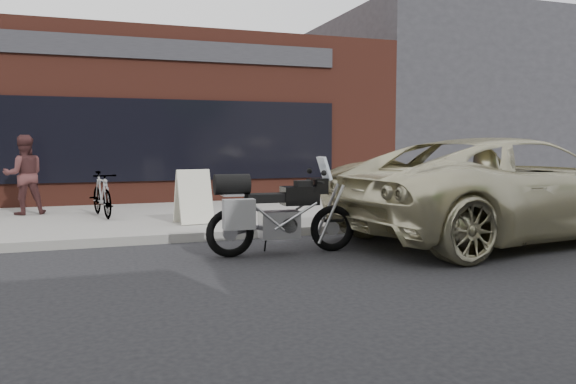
{
  "coord_description": "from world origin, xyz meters",
  "views": [
    {
      "loc": [
        -3.14,
        -5.13,
        1.63
      ],
      "look_at": [
        -0.22,
        3.29,
        0.85
      ],
      "focal_mm": 35.0,
      "sensor_mm": 36.0,
      "label": 1
    }
  ],
  "objects": [
    {
      "name": "ground",
      "position": [
        0.0,
        0.0,
        0.0
      ],
      "size": [
        120.0,
        120.0,
        0.0
      ],
      "primitive_type": "plane",
      "color": "black",
      "rests_on": "ground"
    },
    {
      "name": "near_sidewalk",
      "position": [
        0.0,
        7.0,
        0.07
      ],
      "size": [
        44.0,
        6.0,
        0.15
      ],
      "primitive_type": "cube",
      "color": "gray",
      "rests_on": "ground"
    },
    {
      "name": "storefront",
      "position": [
        -2.0,
        13.98,
        2.25
      ],
      "size": [
        14.0,
        10.07,
        4.5
      ],
      "color": "#54251B",
      "rests_on": "ground"
    },
    {
      "name": "neighbour_building",
      "position": [
        10.0,
        14.0,
        3.0
      ],
      "size": [
        10.0,
        10.0,
        6.0
      ],
      "primitive_type": "cube",
      "color": "#29282D",
      "rests_on": "ground"
    },
    {
      "name": "motorcycle",
      "position": [
        -0.69,
        2.58,
        0.62
      ],
      "size": [
        2.27,
        0.73,
        1.44
      ],
      "rotation": [
        0.0,
        0.0,
        -0.04
      ],
      "color": "black",
      "rests_on": "ground"
    },
    {
      "name": "minivan",
      "position": [
        3.5,
        2.6,
        0.86
      ],
      "size": [
        6.5,
        3.62,
        1.72
      ],
      "primitive_type": "imported",
      "rotation": [
        0.0,
        0.0,
        1.7
      ],
      "color": "beige",
      "rests_on": "ground"
    },
    {
      "name": "bicycle_rear",
      "position": [
        -3.0,
        6.65,
        0.61
      ],
      "size": [
        0.72,
        1.58,
        0.91
      ],
      "primitive_type": "imported",
      "rotation": [
        0.0,
        0.0,
        0.2
      ],
      "color": "gray",
      "rests_on": "near_sidewalk"
    },
    {
      "name": "sandwich_sign",
      "position": [
        -1.41,
        5.21,
        0.65
      ],
      "size": [
        0.7,
        0.65,
        0.99
      ],
      "rotation": [
        0.0,
        0.0,
        0.15
      ],
      "color": "silver",
      "rests_on": "near_sidewalk"
    },
    {
      "name": "cafe_patron_left",
      "position": [
        -4.5,
        7.57,
        0.97
      ],
      "size": [
        0.91,
        0.77,
        1.65
      ],
      "primitive_type": "imported",
      "rotation": [
        0.0,
        0.0,
        3.34
      ],
      "color": "#4D2929",
      "rests_on": "near_sidewalk"
    }
  ]
}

